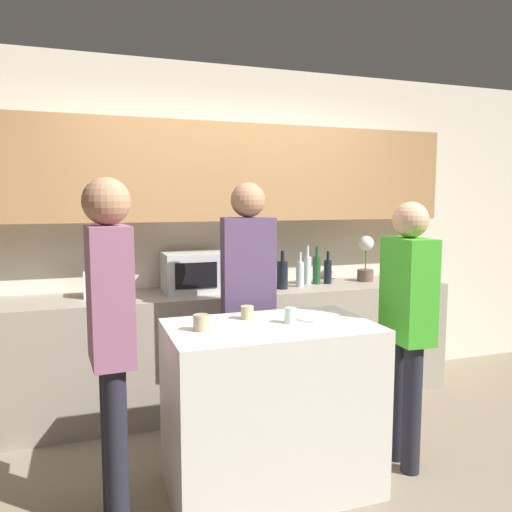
{
  "coord_description": "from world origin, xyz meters",
  "views": [
    {
      "loc": [
        -1.08,
        -2.31,
        1.61
      ],
      "look_at": [
        -0.14,
        0.43,
        1.28
      ],
      "focal_mm": 35.0,
      "sensor_mm": 36.0,
      "label": 1
    }
  ],
  "objects_px": {
    "bottle_4": "(307,270)",
    "person_right": "(248,288)",
    "bottle_5": "(317,269)",
    "plate_on_island": "(317,317)",
    "bottle_6": "(328,271)",
    "cup_1": "(201,323)",
    "cup_0": "(290,315)",
    "person_center": "(110,322)",
    "bottle_0": "(272,277)",
    "cup_2": "(247,312)",
    "potted_plant": "(366,258)",
    "person_left": "(407,313)",
    "toaster": "(102,284)",
    "bottle_2": "(283,272)",
    "bottle_1": "(282,274)",
    "bottle_3": "(300,274)",
    "microwave": "(197,272)"
  },
  "relations": [
    {
      "from": "plate_on_island",
      "to": "person_right",
      "type": "height_order",
      "value": "person_right"
    },
    {
      "from": "potted_plant",
      "to": "bottle_5",
      "type": "height_order",
      "value": "potted_plant"
    },
    {
      "from": "bottle_0",
      "to": "cup_2",
      "type": "xyz_separation_m",
      "value": [
        -0.53,
        -1.0,
        -0.03
      ]
    },
    {
      "from": "plate_on_island",
      "to": "cup_2",
      "type": "distance_m",
      "value": 0.4
    },
    {
      "from": "plate_on_island",
      "to": "toaster",
      "type": "bearing_deg",
      "value": 133.31
    },
    {
      "from": "cup_2",
      "to": "microwave",
      "type": "bearing_deg",
      "value": 92.57
    },
    {
      "from": "potted_plant",
      "to": "bottle_4",
      "type": "height_order",
      "value": "potted_plant"
    },
    {
      "from": "potted_plant",
      "to": "person_right",
      "type": "relative_size",
      "value": 0.23
    },
    {
      "from": "bottle_4",
      "to": "bottle_1",
      "type": "bearing_deg",
      "value": -154.28
    },
    {
      "from": "plate_on_island",
      "to": "potted_plant",
      "type": "bearing_deg",
      "value": 49.07
    },
    {
      "from": "person_right",
      "to": "toaster",
      "type": "bearing_deg",
      "value": -29.83
    },
    {
      "from": "person_right",
      "to": "bottle_2",
      "type": "bearing_deg",
      "value": -120.78
    },
    {
      "from": "bottle_0",
      "to": "bottle_1",
      "type": "bearing_deg",
      "value": -25.48
    },
    {
      "from": "cup_0",
      "to": "bottle_1",
      "type": "bearing_deg",
      "value": 70.12
    },
    {
      "from": "cup_0",
      "to": "person_center",
      "type": "height_order",
      "value": "person_center"
    },
    {
      "from": "bottle_6",
      "to": "cup_1",
      "type": "height_order",
      "value": "bottle_6"
    },
    {
      "from": "bottle_2",
      "to": "cup_2",
      "type": "distance_m",
      "value": 1.34
    },
    {
      "from": "bottle_4",
      "to": "person_right",
      "type": "relative_size",
      "value": 0.19
    },
    {
      "from": "microwave",
      "to": "bottle_1",
      "type": "distance_m",
      "value": 0.67
    },
    {
      "from": "bottle_4",
      "to": "cup_0",
      "type": "bearing_deg",
      "value": -118.51
    },
    {
      "from": "person_center",
      "to": "person_right",
      "type": "height_order",
      "value": "person_right"
    },
    {
      "from": "person_right",
      "to": "bottle_4",
      "type": "bearing_deg",
      "value": -131.79
    },
    {
      "from": "toaster",
      "to": "bottle_0",
      "type": "relative_size",
      "value": 1.07
    },
    {
      "from": "microwave",
      "to": "plate_on_island",
      "type": "relative_size",
      "value": 2.0
    },
    {
      "from": "cup_0",
      "to": "person_center",
      "type": "bearing_deg",
      "value": -176.77
    },
    {
      "from": "potted_plant",
      "to": "cup_2",
      "type": "height_order",
      "value": "potted_plant"
    },
    {
      "from": "bottle_6",
      "to": "person_right",
      "type": "relative_size",
      "value": 0.16
    },
    {
      "from": "bottle_2",
      "to": "cup_2",
      "type": "xyz_separation_m",
      "value": [
        -0.68,
        -1.15,
        -0.04
      ]
    },
    {
      "from": "plate_on_island",
      "to": "person_left",
      "type": "relative_size",
      "value": 0.16
    },
    {
      "from": "bottle_3",
      "to": "bottle_1",
      "type": "bearing_deg",
      "value": -164.34
    },
    {
      "from": "bottle_4",
      "to": "person_left",
      "type": "relative_size",
      "value": 0.2
    },
    {
      "from": "person_left",
      "to": "bottle_4",
      "type": "bearing_deg",
      "value": 5.25
    },
    {
      "from": "bottle_4",
      "to": "plate_on_island",
      "type": "bearing_deg",
      "value": -112.31
    },
    {
      "from": "bottle_4",
      "to": "bottle_5",
      "type": "height_order",
      "value": "bottle_4"
    },
    {
      "from": "toaster",
      "to": "cup_2",
      "type": "height_order",
      "value": "toaster"
    },
    {
      "from": "bottle_5",
      "to": "bottle_6",
      "type": "height_order",
      "value": "bottle_5"
    },
    {
      "from": "microwave",
      "to": "bottle_3",
      "type": "relative_size",
      "value": 1.85
    },
    {
      "from": "person_center",
      "to": "potted_plant",
      "type": "bearing_deg",
      "value": 116.95
    },
    {
      "from": "bottle_2",
      "to": "plate_on_island",
      "type": "relative_size",
      "value": 1.04
    },
    {
      "from": "bottle_6",
      "to": "cup_0",
      "type": "distance_m",
      "value": 1.52
    },
    {
      "from": "bottle_2",
      "to": "cup_2",
      "type": "bearing_deg",
      "value": -120.78
    },
    {
      "from": "bottle_5",
      "to": "plate_on_island",
      "type": "height_order",
      "value": "bottle_5"
    },
    {
      "from": "bottle_4",
      "to": "bottle_6",
      "type": "xyz_separation_m",
      "value": [
        0.18,
        -0.02,
        -0.02
      ]
    },
    {
      "from": "bottle_1",
      "to": "bottle_6",
      "type": "bearing_deg",
      "value": 13.91
    },
    {
      "from": "person_left",
      "to": "potted_plant",
      "type": "bearing_deg",
      "value": -17.81
    },
    {
      "from": "potted_plant",
      "to": "person_left",
      "type": "xyz_separation_m",
      "value": [
        -0.51,
        -1.31,
        -0.16
      ]
    },
    {
      "from": "potted_plant",
      "to": "cup_1",
      "type": "xyz_separation_m",
      "value": [
        -1.74,
        -1.26,
        -0.13
      ]
    },
    {
      "from": "bottle_0",
      "to": "plate_on_island",
      "type": "xyz_separation_m",
      "value": [
        -0.14,
        -1.12,
        -0.06
      ]
    },
    {
      "from": "bottle_3",
      "to": "person_right",
      "type": "distance_m",
      "value": 0.86
    },
    {
      "from": "cup_1",
      "to": "person_center",
      "type": "relative_size",
      "value": 0.05
    }
  ]
}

